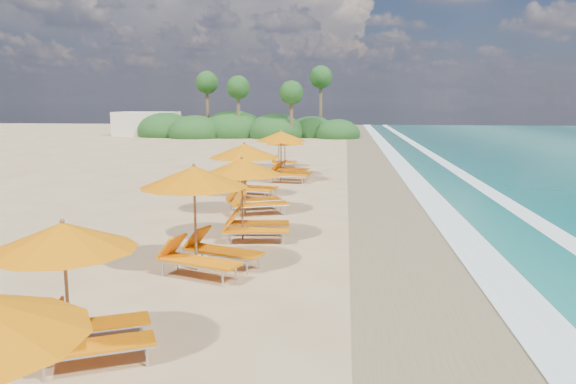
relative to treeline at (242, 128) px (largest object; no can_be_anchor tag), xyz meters
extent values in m
plane|color=tan|center=(9.94, -45.51, -1.00)|extent=(160.00, 160.00, 0.00)
cube|color=#8D7B54|center=(13.94, -45.51, -0.99)|extent=(4.00, 160.00, 0.01)
cube|color=white|center=(15.44, -45.51, -0.97)|extent=(1.20, 160.00, 0.01)
cube|color=white|center=(18.44, -45.51, -0.97)|extent=(0.80, 160.00, 0.01)
cylinder|color=olive|center=(7.38, -55.38, 0.13)|extent=(0.06, 0.06, 2.25)
cone|color=orange|center=(7.38, -55.38, 1.06)|extent=(3.06, 3.06, 0.45)
sphere|color=olive|center=(7.38, -55.38, 1.31)|extent=(0.08, 0.08, 0.08)
cylinder|color=olive|center=(8.14, -50.40, 0.28)|extent=(0.06, 0.06, 2.56)
cone|color=orange|center=(8.14, -50.40, 1.35)|extent=(3.41, 3.41, 0.51)
sphere|color=olive|center=(8.14, -50.40, 1.63)|extent=(0.09, 0.09, 0.09)
cylinder|color=olive|center=(8.73, -47.19, 0.22)|extent=(0.06, 0.06, 2.42)
cone|color=orange|center=(8.73, -47.19, 1.22)|extent=(2.73, 2.73, 0.49)
sphere|color=olive|center=(8.73, -47.19, 1.49)|extent=(0.09, 0.09, 0.09)
cylinder|color=olive|center=(8.09, -43.27, 0.28)|extent=(0.06, 0.06, 2.55)
cone|color=orange|center=(8.09, -43.27, 1.34)|extent=(3.42, 3.42, 0.51)
sphere|color=olive|center=(8.09, -43.27, 1.63)|extent=(0.09, 0.09, 0.09)
cylinder|color=olive|center=(7.46, -39.47, 0.11)|extent=(0.06, 0.06, 2.20)
cone|color=orange|center=(7.46, -39.47, 1.02)|extent=(2.69, 2.69, 0.44)
sphere|color=olive|center=(7.46, -39.47, 1.27)|extent=(0.08, 0.08, 0.08)
cylinder|color=olive|center=(8.49, -34.85, 0.29)|extent=(0.06, 0.06, 2.57)
cone|color=orange|center=(8.49, -34.85, 1.36)|extent=(3.02, 3.02, 0.52)
sphere|color=olive|center=(8.49, -34.85, 1.64)|extent=(0.09, 0.09, 0.09)
cylinder|color=olive|center=(8.44, -32.51, 0.09)|extent=(0.05, 0.05, 2.16)
cone|color=orange|center=(8.44, -32.51, 0.98)|extent=(2.60, 2.60, 0.43)
sphere|color=olive|center=(8.44, -32.51, 1.23)|extent=(0.08, 0.08, 0.08)
cylinder|color=olive|center=(7.63, -28.56, -0.01)|extent=(0.05, 0.05, 1.96)
cone|color=orange|center=(7.63, -28.56, 0.80)|extent=(2.30, 2.30, 0.39)
sphere|color=olive|center=(7.63, -28.56, 1.02)|extent=(0.07, 0.07, 0.07)
ellipsoid|color=#163D14|center=(3.94, -0.51, -0.37)|extent=(6.40, 6.40, 4.16)
ellipsoid|color=#163D14|center=(-1.06, 0.49, -0.29)|extent=(7.20, 7.20, 4.68)
ellipsoid|color=#163D14|center=(-5.06, -1.51, -0.41)|extent=(6.00, 6.00, 3.90)
ellipsoid|color=#163D14|center=(7.94, 1.49, -0.45)|extent=(5.60, 5.60, 3.64)
ellipsoid|color=#163D14|center=(-9.06, 0.49, -0.35)|extent=(6.60, 6.60, 4.29)
ellipsoid|color=#163D14|center=(10.94, -0.51, -0.51)|extent=(5.00, 5.00, 3.25)
cylinder|color=brown|center=(5.94, -2.51, 1.50)|extent=(0.36, 0.36, 5.00)
sphere|color=#163D14|center=(5.94, -2.51, 4.00)|extent=(2.60, 2.60, 2.60)
cylinder|color=brown|center=(-0.06, -1.51, 1.80)|extent=(0.36, 0.36, 5.60)
sphere|color=#163D14|center=(-0.06, -1.51, 4.60)|extent=(2.60, 2.60, 2.60)
cylinder|color=brown|center=(-4.06, 0.49, 2.10)|extent=(0.36, 0.36, 6.20)
sphere|color=#163D14|center=(-4.06, 0.49, 5.20)|extent=(2.60, 2.60, 2.60)
cylinder|color=brown|center=(8.94, 1.49, 2.40)|extent=(0.36, 0.36, 6.80)
sphere|color=#163D14|center=(8.94, 1.49, 5.80)|extent=(2.60, 2.60, 2.60)
cube|color=beige|center=(-12.06, 2.49, 0.40)|extent=(7.00, 5.00, 2.80)
camera|label=1|loc=(11.77, -63.56, 3.17)|focal=35.01mm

